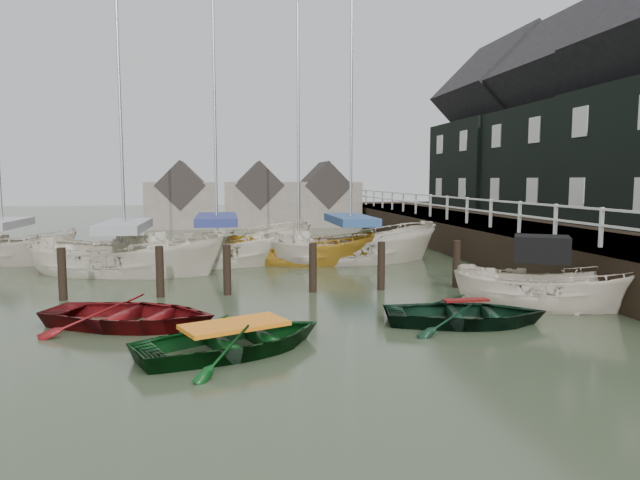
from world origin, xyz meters
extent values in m
plane|color=#2F3C26|center=(0.00, 0.00, 0.00)|extent=(120.00, 120.00, 0.00)
cube|color=black|center=(9.50, 10.00, 1.40)|extent=(3.00, 32.00, 0.20)
cube|color=silver|center=(8.00, 10.00, 2.45)|extent=(0.06, 32.00, 0.06)
cube|color=silver|center=(8.00, 10.00, 2.05)|extent=(0.06, 32.00, 0.06)
cube|color=black|center=(15.00, 10.00, 0.00)|extent=(14.00, 38.00, 1.50)
cube|color=black|center=(15.00, 12.00, 4.00)|extent=(6.00, 7.00, 5.00)
cube|color=black|center=(15.00, 12.00, 8.25)|extent=(6.11, 7.14, 6.11)
cube|color=black|center=(15.00, 19.00, 4.00)|extent=(6.40, 7.00, 5.00)
cube|color=black|center=(15.00, 19.00, 8.25)|extent=(6.52, 7.14, 6.52)
cylinder|color=black|center=(-5.50, 3.00, 0.50)|extent=(0.22, 0.22, 1.80)
cylinder|color=black|center=(-3.00, 3.00, 0.50)|extent=(0.22, 0.22, 1.80)
cylinder|color=black|center=(-1.20, 3.00, 0.50)|extent=(0.22, 0.22, 1.80)
cylinder|color=black|center=(1.20, 3.00, 0.50)|extent=(0.22, 0.22, 1.80)
cylinder|color=black|center=(3.20, 3.00, 0.50)|extent=(0.22, 0.22, 1.80)
cylinder|color=black|center=(5.50, 3.00, 0.50)|extent=(0.22, 0.22, 1.80)
cube|color=#665B51|center=(-4.00, 26.00, 1.50)|extent=(4.50, 4.00, 3.00)
cube|color=#282321|center=(-4.00, 26.00, 2.80)|extent=(3.18, 4.08, 3.18)
cube|color=#665B51|center=(1.00, 26.00, 1.50)|extent=(4.50, 4.00, 3.00)
cube|color=#282321|center=(1.00, 26.00, 2.80)|extent=(3.18, 4.08, 3.18)
cube|color=#665B51|center=(5.50, 26.00, 1.50)|extent=(4.50, 4.00, 3.00)
cube|color=#282321|center=(5.50, 26.00, 2.80)|extent=(3.18, 4.08, 3.18)
imported|color=#5E0D10|center=(-3.29, -0.13, 0.00)|extent=(4.56, 3.91, 0.80)
imported|color=black|center=(-1.09, -2.35, 0.00)|extent=(4.42, 3.88, 0.76)
imported|color=black|center=(3.99, -1.12, 0.00)|extent=(3.98, 3.17, 0.74)
imported|color=beige|center=(6.58, 0.08, 0.00)|extent=(4.68, 3.57, 1.71)
cube|color=black|center=(6.58, 0.28, 1.46)|extent=(1.62, 1.50, 0.65)
imported|color=beige|center=(-4.60, 7.26, 0.00)|extent=(7.50, 4.67, 2.71)
cylinder|color=#B2B2B7|center=(-4.60, 7.26, 6.00)|extent=(0.10, 0.10, 9.01)
cube|color=gray|center=(-4.60, 7.26, 1.61)|extent=(4.11, 2.52, 0.30)
imported|color=beige|center=(-1.54, 8.85, 0.00)|extent=(7.79, 4.00, 2.87)
cylinder|color=#B2B2B7|center=(-1.54, 8.85, 5.90)|extent=(0.10, 0.10, 8.64)
cube|color=navy|center=(-1.54, 8.85, 1.70)|extent=(4.27, 2.15, 0.30)
imported|color=#B68322|center=(1.52, 8.64, 0.00)|extent=(6.19, 3.92, 2.24)
cylinder|color=#B2B2B7|center=(1.52, 8.64, 5.42)|extent=(0.10, 0.10, 8.37)
imported|color=beige|center=(3.57, 8.76, 0.00)|extent=(7.29, 3.20, 2.75)
cylinder|color=#B2B2B7|center=(3.57, 8.76, 6.21)|extent=(0.10, 0.10, 9.39)
cube|color=navy|center=(3.57, 8.76, 1.63)|extent=(4.01, 1.71, 0.30)
imported|color=beige|center=(-9.69, 10.74, 0.00)|extent=(6.90, 4.76, 2.50)
cube|color=#97969C|center=(-9.69, 10.74, 1.49)|extent=(3.78, 2.57, 0.30)
camera|label=1|loc=(-1.22, -12.77, 3.19)|focal=32.00mm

